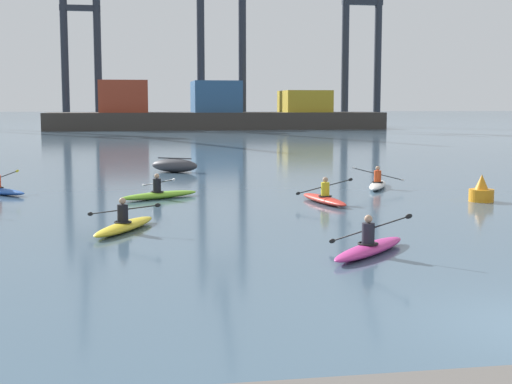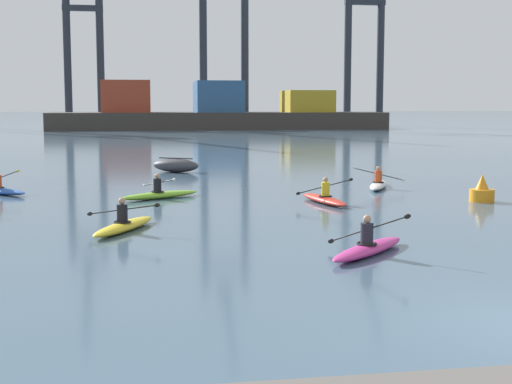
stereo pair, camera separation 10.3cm
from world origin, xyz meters
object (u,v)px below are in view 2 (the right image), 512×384
kayak_white (378,184)px  kayak_red (324,198)px  capsized_dinghy (176,165)px  kayak_magenta (368,247)px  container_barge (215,113)px  channel_buoy (482,192)px  gantry_crane_east_mid (224,12)px  gantry_crane_west_mid (83,27)px  kayak_lime (160,194)px  kayak_yellow (124,225)px  gantry_crane_east (365,26)px

kayak_white → kayak_red: (-3.50, -4.24, 0.00)m
capsized_dinghy → kayak_magenta: bearing=-82.0°
container_barge → channel_buoy: container_barge is taller
channel_buoy → kayak_white: 5.30m
gantry_crane_east_mid → kayak_red: size_ratio=10.58×
gantry_crane_west_mid → kayak_white: (17.34, -91.47, -15.56)m
gantry_crane_west_mid → kayak_magenta: 106.61m
gantry_crane_east_mid → kayak_lime: bearing=-98.9°
kayak_red → kayak_white: bearing=50.4°
capsized_dinghy → kayak_lime: (-1.29, -10.94, -0.18)m
capsized_dinghy → kayak_yellow: kayak_yellow is taller
channel_buoy → kayak_white: (-2.29, 4.78, -0.19)m
container_barge → capsized_dinghy: bearing=-98.3°
capsized_dinghy → kayak_white: 12.06m
kayak_white → gantry_crane_east_mid: bearing=87.0°
gantry_crane_west_mid → kayak_magenta: (12.50, -104.72, -15.56)m
channel_buoy → kayak_red: size_ratio=0.29×
kayak_lime → capsized_dinghy: bearing=83.3°
gantry_crane_east_mid → channel_buoy: size_ratio=36.51×
gantry_crane_east_mid → kayak_white: size_ratio=10.97×
container_barge → kayak_magenta: container_barge is taller
gantry_crane_west_mid → gantry_crane_east: gantry_crane_east is taller
kayak_white → kayak_yellow: size_ratio=1.00×
capsized_dinghy → kayak_yellow: bearing=-98.1°
kayak_white → kayak_magenta: bearing=-110.1°
kayak_red → kayak_yellow: bearing=-146.1°
gantry_crane_east → kayak_lime: bearing=-112.5°
gantry_crane_east_mid → gantry_crane_east: 23.63m
container_barge → kayak_lime: size_ratio=15.09×
kayak_white → gantry_crane_east: bearing=72.4°
container_barge → channel_buoy: (0.23, -83.01, -1.96)m
container_barge → gantry_crane_east_mid: gantry_crane_east_mid is taller
gantry_crane_west_mid → channel_buoy: 99.43m
kayak_red → kayak_magenta: bearing=-98.5°
gantry_crane_west_mid → kayak_white: size_ratio=9.72×
gantry_crane_east → kayak_red: 98.73m
gantry_crane_east → kayak_yellow: gantry_crane_east is taller
container_barge → kayak_yellow: bearing=-98.2°
kayak_lime → kayak_red: 6.24m
channel_buoy → kayak_magenta: (-7.13, -8.47, -0.19)m
kayak_lime → kayak_yellow: (-1.27, -7.06, 0.00)m
gantry_crane_west_mid → capsized_dinghy: 84.38m
gantry_crane_west_mid → kayak_lime: gantry_crane_west_mid is taller
gantry_crane_east_mid → kayak_white: bearing=-93.0°
kayak_lime → kayak_yellow: same height
gantry_crane_west_mid → gantry_crane_east_mid: gantry_crane_east_mid is taller
gantry_crane_east → kayak_yellow: bearing=-111.6°
kayak_lime → gantry_crane_east: bearing=67.5°
kayak_white → kayak_red: bearing=-129.6°
kayak_white → channel_buoy: bearing=-64.5°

